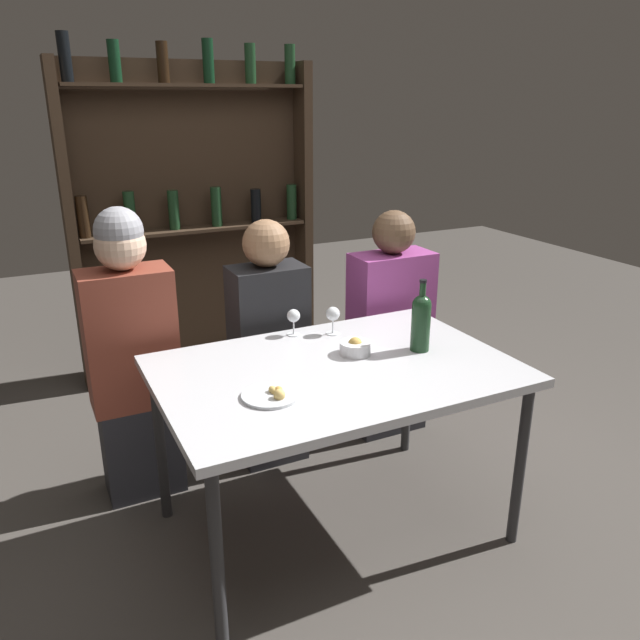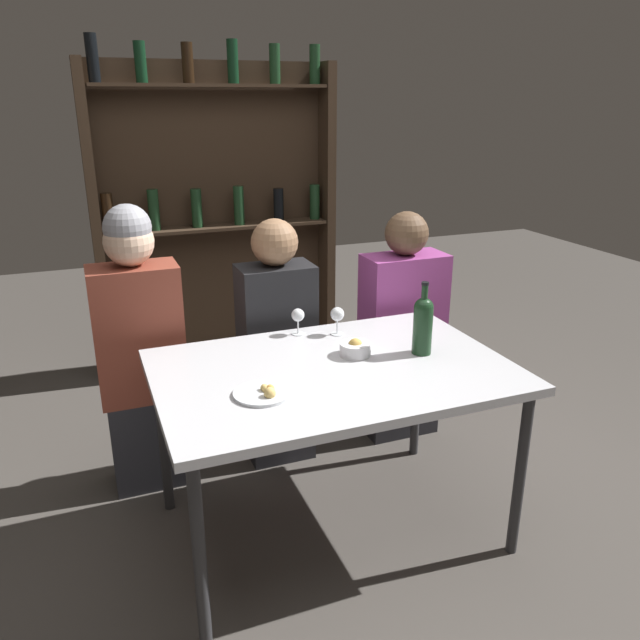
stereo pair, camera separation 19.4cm
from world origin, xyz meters
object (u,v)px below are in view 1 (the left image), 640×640
wine_glass_1 (333,315)px  food_plate_0 (272,395)px  wine_bottle (421,320)px  seated_person_left (133,360)px  seated_person_center (269,350)px  snack_bowl (355,347)px  seated_person_right (390,331)px  wine_glass_0 (294,317)px

wine_glass_1 → food_plate_0: 0.67m
wine_bottle → seated_person_left: bearing=148.4°
seated_person_left → seated_person_center: seated_person_left is taller
snack_bowl → seated_person_right: seated_person_right is taller
snack_bowl → seated_person_center: (-0.16, 0.57, -0.19)m
wine_glass_1 → food_plate_0: size_ratio=0.61×
wine_glass_0 → seated_person_left: 0.73m
seated_person_center → seated_person_right: seated_person_center is taller
seated_person_left → seated_person_center: size_ratio=1.09×
wine_glass_1 → seated_person_right: (0.51, 0.32, -0.27)m
food_plate_0 → seated_person_right: 1.27m
seated_person_right → snack_bowl: bearing=-133.2°
wine_glass_1 → snack_bowl: (-0.02, -0.25, -0.06)m
wine_glass_0 → snack_bowl: 0.34m
wine_glass_1 → seated_person_right: size_ratio=0.10×
wine_glass_0 → seated_person_center: seated_person_center is taller
wine_bottle → wine_glass_1: 0.41m
wine_glass_0 → seated_person_right: seated_person_right is taller
wine_glass_1 → food_plate_0: bearing=-136.1°
wine_bottle → seated_person_center: (-0.42, 0.65, -0.30)m
snack_bowl → seated_person_left: size_ratio=0.10×
snack_bowl → seated_person_left: 0.99m
food_plate_0 → seated_person_center: size_ratio=0.17×
food_plate_0 → seated_person_center: bearing=69.2°
seated_person_center → wine_glass_0: bearing=-85.8°
seated_person_center → seated_person_right: 0.69m
snack_bowl → wine_bottle: bearing=-17.3°
snack_bowl → seated_person_center: size_ratio=0.10×
snack_bowl → food_plate_0: bearing=-154.8°
wine_glass_0 → snack_bowl: wine_glass_0 is taller
wine_glass_0 → seated_person_right: bearing=21.0°
wine_glass_0 → seated_person_center: 0.36m
seated_person_center → wine_glass_1: bearing=-60.9°
food_plate_0 → snack_bowl: snack_bowl is taller
wine_glass_1 → seated_person_right: bearing=32.3°
wine_bottle → snack_bowl: (-0.26, 0.08, -0.10)m
wine_glass_1 → seated_person_left: seated_person_left is taller
seated_person_left → wine_bottle: bearing=-31.6°
food_plate_0 → seated_person_center: (0.30, 0.78, -0.17)m
wine_bottle → food_plate_0: (-0.72, -0.13, -0.12)m
wine_glass_1 → seated_person_left: size_ratio=0.09×
snack_bowl → seated_person_left: bearing=144.5°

